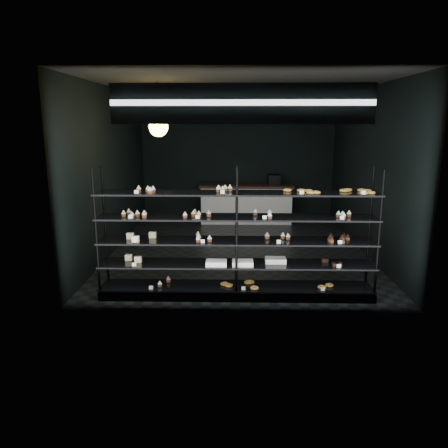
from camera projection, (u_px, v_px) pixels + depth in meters
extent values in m
cube|color=black|center=(238.00, 249.00, 8.89)|extent=(5.00, 6.00, 0.01)
cube|color=black|center=(240.00, 86.00, 8.17)|extent=(5.00, 6.00, 0.01)
cube|color=black|center=(238.00, 159.00, 11.45)|extent=(5.00, 0.01, 3.20)
cube|color=black|center=(242.00, 196.00, 5.61)|extent=(5.00, 0.01, 3.20)
cube|color=black|center=(112.00, 171.00, 8.59)|extent=(0.01, 6.00, 3.20)
cube|color=black|center=(367.00, 171.00, 8.48)|extent=(0.01, 6.00, 3.20)
cube|color=black|center=(236.00, 292.00, 6.50)|extent=(4.00, 0.50, 0.12)
cylinder|color=black|center=(96.00, 235.00, 6.12)|extent=(0.04, 0.04, 1.85)
cylinder|color=black|center=(105.00, 228.00, 6.54)|extent=(0.04, 0.04, 1.85)
cylinder|color=black|center=(237.00, 236.00, 6.07)|extent=(0.04, 0.04, 1.85)
cylinder|color=black|center=(236.00, 228.00, 6.50)|extent=(0.04, 0.04, 1.85)
cylinder|color=black|center=(379.00, 237.00, 6.03)|extent=(0.04, 0.04, 1.85)
cylinder|color=black|center=(369.00, 229.00, 6.46)|extent=(0.04, 0.04, 1.85)
cube|color=black|center=(236.00, 286.00, 6.48)|extent=(4.00, 0.50, 0.03)
cube|color=black|center=(236.00, 264.00, 6.40)|extent=(4.00, 0.50, 0.02)
cube|color=black|center=(237.00, 241.00, 6.32)|extent=(4.00, 0.50, 0.02)
cube|color=black|center=(237.00, 217.00, 6.24)|extent=(4.00, 0.50, 0.02)
cube|color=black|center=(237.00, 193.00, 6.16)|extent=(4.00, 0.50, 0.02)
cube|color=white|center=(139.00, 192.00, 6.00)|extent=(0.06, 0.04, 0.06)
cube|color=white|center=(220.00, 192.00, 5.98)|extent=(0.06, 0.04, 0.06)
cube|color=white|center=(302.00, 193.00, 5.96)|extent=(0.05, 0.04, 0.06)
cube|color=white|center=(361.00, 193.00, 5.94)|extent=(0.06, 0.04, 0.06)
cube|color=white|center=(133.00, 217.00, 6.09)|extent=(0.06, 0.04, 0.06)
cube|color=white|center=(197.00, 217.00, 6.07)|extent=(0.05, 0.04, 0.06)
cube|color=white|center=(266.00, 218.00, 6.05)|extent=(0.06, 0.04, 0.06)
cube|color=white|center=(341.00, 218.00, 6.02)|extent=(0.06, 0.04, 0.06)
cube|color=white|center=(137.00, 241.00, 6.16)|extent=(0.06, 0.04, 0.06)
cube|color=white|center=(205.00, 242.00, 6.14)|extent=(0.05, 0.04, 0.06)
cube|color=white|center=(280.00, 242.00, 6.12)|extent=(0.05, 0.04, 0.06)
cube|color=white|center=(343.00, 242.00, 6.10)|extent=(0.06, 0.04, 0.06)
cube|color=white|center=(131.00, 265.00, 6.25)|extent=(0.06, 0.04, 0.06)
cube|color=white|center=(338.00, 266.00, 6.18)|extent=(0.06, 0.04, 0.06)
cube|color=white|center=(154.00, 288.00, 6.32)|extent=(0.06, 0.04, 0.06)
cube|color=white|center=(242.00, 289.00, 6.29)|extent=(0.05, 0.04, 0.06)
cube|color=white|center=(321.00, 289.00, 6.27)|extent=(0.06, 0.04, 0.06)
cube|color=#0C1D40|center=(242.00, 104.00, 5.43)|extent=(3.20, 0.04, 0.45)
cube|color=white|center=(242.00, 104.00, 5.41)|extent=(3.30, 0.02, 0.50)
cylinder|color=black|center=(158.00, 99.00, 7.15)|extent=(0.01, 0.01, 0.57)
sphere|color=#F0C154|center=(158.00, 127.00, 7.25)|extent=(0.32, 0.32, 0.32)
cube|color=white|center=(246.00, 205.00, 11.22)|extent=(2.28, 0.60, 0.92)
cube|color=black|center=(246.00, 186.00, 11.11)|extent=(2.37, 0.65, 0.06)
cube|color=black|center=(274.00, 180.00, 11.06)|extent=(0.30, 0.30, 0.25)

